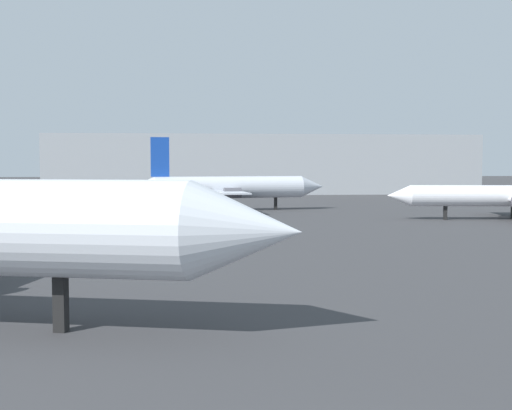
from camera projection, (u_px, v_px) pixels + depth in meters
name	position (u px, v px, depth m)	size (l,w,h in m)	color
airplane_far_left	(512.00, 196.00, 77.07)	(28.64, 19.89, 9.59)	white
airplane_far_right	(228.00, 187.00, 91.96)	(28.02, 20.72, 10.27)	silver
terminal_building	(262.00, 164.00, 148.47)	(92.43, 26.67, 12.73)	#999EA3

